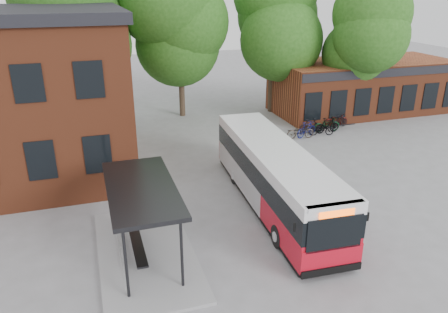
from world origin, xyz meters
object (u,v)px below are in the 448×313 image
object	(u,v)px
bus_shelter	(144,221)
city_bus	(274,177)
bicycle_1	(307,129)
bicycle_4	(327,124)
bicycle_2	(322,129)
bicycle_5	(328,125)
bicycle_0	(300,131)
bicycle_6	(336,120)
bicycle_3	(310,125)
bicycle_7	(340,121)

from	to	relation	value
bus_shelter	city_bus	distance (m)	6.56
bicycle_1	bicycle_4	xyz separation A→B (m)	(1.90, 0.62, -0.03)
bicycle_2	bus_shelter	bearing A→B (deg)	141.58
bicycle_5	city_bus	bearing A→B (deg)	134.63
bicycle_0	bicycle_2	bearing A→B (deg)	-79.86
bicycle_6	bicycle_4	bearing A→B (deg)	124.35
bicycle_5	bicycle_6	distance (m)	1.79
bicycle_3	bicycle_4	world-z (taller)	bicycle_4
bus_shelter	bicycle_5	world-z (taller)	bus_shelter
bicycle_4	bicycle_5	size ratio (longest dim) A/B	1.06
bicycle_3	bicycle_5	world-z (taller)	bicycle_5
bus_shelter	bicycle_3	distance (m)	17.21
city_bus	bicycle_0	world-z (taller)	city_bus
bus_shelter	bicycle_5	bearing A→B (deg)	37.50
bicycle_0	bicycle_5	distance (m)	2.40
bicycle_2	bicycle_6	xyz separation A→B (m)	(2.04, 1.49, 0.04)
bicycle_7	bicycle_0	bearing A→B (deg)	91.63
bicycle_1	bicycle_2	size ratio (longest dim) A/B	1.07
bicycle_5	bus_shelter	bearing A→B (deg)	124.43
bus_shelter	bicycle_3	xyz separation A→B (m)	(12.98, 11.27, -0.97)
city_bus	bicycle_6	world-z (taller)	city_bus
bicycle_3	bicycle_2	bearing A→B (deg)	-152.71
city_bus	bicycle_1	bearing A→B (deg)	56.73
bicycle_0	bicycle_1	distance (m)	0.60
city_bus	bicycle_1	distance (m)	10.32
bicycle_7	bicycle_6	bearing A→B (deg)	-12.02
bicycle_3	bicycle_5	xyz separation A→B (m)	(1.07, -0.49, 0.06)
bicycle_0	bicycle_1	bearing A→B (deg)	-66.31
bicycle_2	city_bus	bearing A→B (deg)	152.66
city_bus	bicycle_4	bearing A→B (deg)	51.12
bicycle_5	bicycle_6	bearing A→B (deg)	-53.60
city_bus	bicycle_7	size ratio (longest dim) A/B	7.23
bicycle_2	bicycle_1	bearing A→B (deg)	102.38
bus_shelter	bicycle_0	world-z (taller)	bus_shelter
bicycle_1	bicycle_5	world-z (taller)	bicycle_5
city_bus	bicycle_6	bearing A→B (deg)	49.56
bicycle_2	bicycle_6	distance (m)	2.53
bicycle_0	bicycle_4	bearing A→B (deg)	-67.33
bicycle_2	bicycle_4	bearing A→B (deg)	-36.76
bicycle_1	bicycle_2	distance (m)	1.12
bicycle_5	bicycle_1	bearing A→B (deg)	97.52
bicycle_2	bicycle_3	xyz separation A→B (m)	(-0.41, 0.85, 0.05)
bicycle_2	bicycle_7	size ratio (longest dim) A/B	1.06
bus_shelter	bicycle_7	bearing A→B (deg)	36.71
bicycle_1	bicycle_2	world-z (taller)	bicycle_1
city_bus	bicycle_0	bearing A→B (deg)	58.70
bicycle_2	bicycle_3	size ratio (longest dim) A/B	1.03
bicycle_7	city_bus	bearing A→B (deg)	118.11
bus_shelter	bicycle_4	distance (m)	18.01
bus_shelter	bicycle_2	bearing A→B (deg)	37.89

